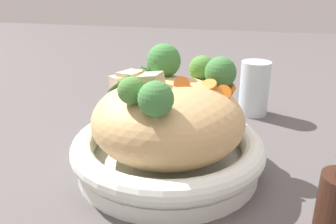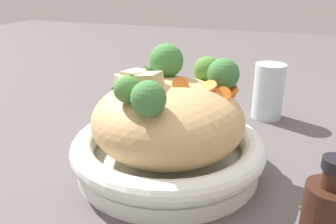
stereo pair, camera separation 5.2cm
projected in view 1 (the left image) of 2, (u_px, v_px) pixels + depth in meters
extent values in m
plane|color=#524D4D|center=(168.00, 169.00, 0.56)|extent=(3.00, 3.00, 0.00)
cylinder|color=white|center=(168.00, 162.00, 0.56)|extent=(0.28, 0.28, 0.02)
torus|color=white|center=(168.00, 145.00, 0.55)|extent=(0.29, 0.29, 0.04)
ellipsoid|color=tan|center=(168.00, 120.00, 0.53)|extent=(0.23, 0.23, 0.12)
torus|color=tan|center=(161.00, 94.00, 0.51)|extent=(0.05, 0.05, 0.02)
torus|color=tan|center=(158.00, 84.00, 0.53)|extent=(0.06, 0.06, 0.01)
cone|color=#9BB969|center=(220.00, 89.00, 0.55)|extent=(0.03, 0.03, 0.02)
sphere|color=#407C3F|center=(220.00, 73.00, 0.54)|extent=(0.07, 0.07, 0.05)
cone|color=#9AAC71|center=(164.00, 77.00, 0.54)|extent=(0.03, 0.03, 0.01)
sphere|color=#42843F|center=(164.00, 61.00, 0.54)|extent=(0.06, 0.06, 0.05)
cone|color=#8EB16F|center=(132.00, 105.00, 0.46)|extent=(0.02, 0.02, 0.02)
sphere|color=#4E873D|center=(131.00, 91.00, 0.45)|extent=(0.05, 0.05, 0.04)
cone|color=#99B373|center=(202.00, 84.00, 0.58)|extent=(0.02, 0.02, 0.02)
sphere|color=#508638|center=(202.00, 69.00, 0.57)|extent=(0.06, 0.06, 0.04)
cone|color=#91B874|center=(156.00, 117.00, 0.44)|extent=(0.02, 0.02, 0.02)
sphere|color=#438242|center=(156.00, 99.00, 0.43)|extent=(0.06, 0.06, 0.04)
cylinder|color=orange|center=(226.00, 90.00, 0.54)|extent=(0.04, 0.04, 0.02)
cylinder|color=orange|center=(223.00, 93.00, 0.51)|extent=(0.02, 0.02, 0.02)
cylinder|color=orange|center=(182.00, 85.00, 0.49)|extent=(0.03, 0.03, 0.02)
cylinder|color=orange|center=(226.00, 90.00, 0.54)|extent=(0.03, 0.03, 0.01)
cylinder|color=orange|center=(151.00, 76.00, 0.58)|extent=(0.02, 0.02, 0.02)
cylinder|color=orange|center=(209.00, 85.00, 0.51)|extent=(0.03, 0.03, 0.01)
cylinder|color=beige|center=(120.00, 84.00, 0.55)|extent=(0.04, 0.04, 0.03)
torus|color=#294F2B|center=(120.00, 84.00, 0.55)|extent=(0.05, 0.05, 0.03)
cylinder|color=beige|center=(148.00, 79.00, 0.52)|extent=(0.04, 0.04, 0.02)
torus|color=#214F26|center=(148.00, 79.00, 0.52)|extent=(0.05, 0.05, 0.02)
cylinder|color=beige|center=(150.00, 75.00, 0.55)|extent=(0.04, 0.04, 0.03)
torus|color=#2F5A2C|center=(150.00, 75.00, 0.55)|extent=(0.05, 0.05, 0.04)
cube|color=beige|center=(132.00, 78.00, 0.56)|extent=(0.05, 0.05, 0.02)
cube|color=#D3B192|center=(122.00, 83.00, 0.56)|extent=(0.04, 0.04, 0.02)
cube|color=#CABB91|center=(151.00, 83.00, 0.49)|extent=(0.03, 0.04, 0.03)
cylinder|color=silver|center=(254.00, 88.00, 0.76)|extent=(0.06, 0.06, 0.12)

